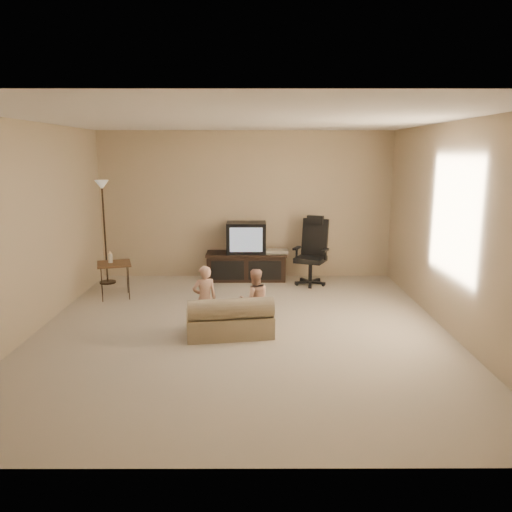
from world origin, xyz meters
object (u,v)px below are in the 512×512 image
at_px(office_chair, 312,260).
at_px(toddler_left, 205,299).
at_px(floor_lamp, 103,209).
at_px(child_sofa, 230,320).
at_px(toddler_right, 255,300).
at_px(side_table, 114,264).
at_px(tv_stand, 247,256).

relative_size(office_chair, toddler_left, 1.38).
xyz_separation_m(office_chair, toddler_left, (-1.54, -2.23, 0.00)).
height_order(office_chair, toddler_left, office_chair).
xyz_separation_m(floor_lamp, child_sofa, (2.16, -2.45, -1.04)).
bearing_deg(child_sofa, office_chair, 54.09).
distance_m(office_chair, child_sofa, 2.70).
bearing_deg(toddler_right, floor_lamp, -56.37).
relative_size(side_table, child_sofa, 0.66).
bearing_deg(child_sofa, toddler_left, 142.73).
relative_size(office_chair, floor_lamp, 0.66).
height_order(side_table, floor_lamp, floor_lamp).
bearing_deg(tv_stand, toddler_right, -87.31).
distance_m(child_sofa, toddler_left, 0.41).
xyz_separation_m(side_table, child_sofa, (1.80, -1.62, -0.31)).
bearing_deg(floor_lamp, office_chair, -0.95).
bearing_deg(toddler_left, floor_lamp, -69.68).
xyz_separation_m(side_table, toddler_left, (1.49, -1.45, -0.10)).
distance_m(floor_lamp, toddler_right, 3.45).
bearing_deg(office_chair, tv_stand, -171.24).
relative_size(tv_stand, side_table, 1.94).
bearing_deg(toddler_right, toddler_left, -12.22).
height_order(office_chair, toddler_right, office_chair).
xyz_separation_m(tv_stand, toddler_left, (-0.47, -2.53, -0.00)).
distance_m(side_table, floor_lamp, 1.16).
relative_size(office_chair, side_table, 1.57).
bearing_deg(toddler_right, child_sofa, 18.33).
bearing_deg(office_chair, toddler_right, -88.84).
relative_size(office_chair, child_sofa, 1.04).
distance_m(side_table, child_sofa, 2.45).
relative_size(tv_stand, toddler_right, 1.79).
bearing_deg(toddler_left, tv_stand, -119.14).
xyz_separation_m(office_chair, side_table, (-3.04, -0.78, 0.11)).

